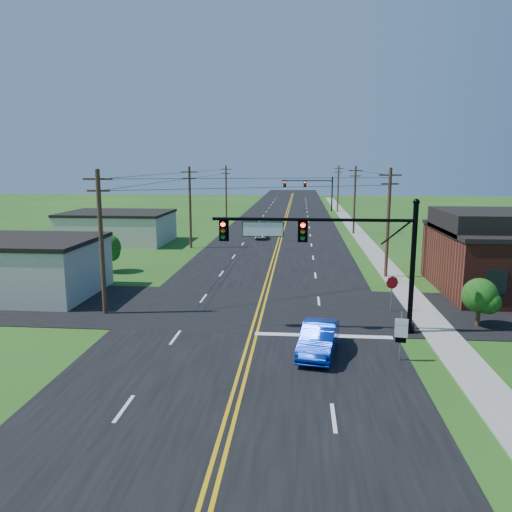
# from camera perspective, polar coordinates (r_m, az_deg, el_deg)

# --- Properties ---
(ground) EXTENTS (260.00, 260.00, 0.00)m
(ground) POSITION_cam_1_polar(r_m,az_deg,el_deg) (21.55, -2.55, -15.09)
(ground) COLOR #1D4914
(ground) RESTS_ON ground
(road_main) EXTENTS (16.00, 220.00, 0.04)m
(road_main) POSITION_cam_1_polar(r_m,az_deg,el_deg) (69.93, 2.87, 2.88)
(road_main) COLOR black
(road_main) RESTS_ON ground
(road_cross) EXTENTS (70.00, 10.00, 0.04)m
(road_cross) POSITION_cam_1_polar(r_m,az_deg,el_deg) (32.72, 0.24, -5.98)
(road_cross) COLOR black
(road_cross) RESTS_ON ground
(sidewalk) EXTENTS (2.00, 160.00, 0.08)m
(sidewalk) POSITION_cam_1_polar(r_m,az_deg,el_deg) (60.49, 12.49, 1.46)
(sidewalk) COLOR gray
(sidewalk) RESTS_ON ground
(signal_mast_main) EXTENTS (11.30, 0.60, 7.48)m
(signal_mast_main) POSITION_cam_1_polar(r_m,az_deg,el_deg) (27.69, 8.52, 0.92)
(signal_mast_main) COLOR black
(signal_mast_main) RESTS_ON ground
(signal_mast_far) EXTENTS (10.98, 0.60, 7.48)m
(signal_mast_far) POSITION_cam_1_polar(r_m,az_deg,el_deg) (99.39, 6.17, 7.72)
(signal_mast_far) COLOR black
(signal_mast_far) RESTS_ON ground
(cream_bldg_near) EXTENTS (10.20, 8.20, 4.10)m
(cream_bldg_near) POSITION_cam_1_polar(r_m,az_deg,el_deg) (39.30, -25.02, -1.12)
(cream_bldg_near) COLOR silver
(cream_bldg_near) RESTS_ON ground
(cream_bldg_far) EXTENTS (12.20, 9.20, 3.70)m
(cream_bldg_far) POSITION_cam_1_polar(r_m,az_deg,el_deg) (61.66, -15.53, 3.19)
(cream_bldg_far) COLOR silver
(cream_bldg_far) RESTS_ON ground
(utility_pole_left_a) EXTENTS (1.80, 0.28, 9.00)m
(utility_pole_left_a) POSITION_cam_1_polar(r_m,az_deg,el_deg) (32.01, -17.28, 1.79)
(utility_pole_left_a) COLOR #3C2C1B
(utility_pole_left_a) RESTS_ON ground
(utility_pole_left_b) EXTENTS (1.80, 0.28, 9.00)m
(utility_pole_left_b) POSITION_cam_1_polar(r_m,az_deg,el_deg) (55.79, -7.55, 5.71)
(utility_pole_left_b) COLOR #3C2C1B
(utility_pole_left_b) RESTS_ON ground
(utility_pole_left_c) EXTENTS (1.80, 0.28, 9.00)m
(utility_pole_left_c) POSITION_cam_1_polar(r_m,az_deg,el_deg) (82.29, -3.44, 7.31)
(utility_pole_left_c) COLOR #3C2C1B
(utility_pole_left_c) RESTS_ON ground
(utility_pole_right_a) EXTENTS (1.80, 0.28, 9.00)m
(utility_pole_right_a) POSITION_cam_1_polar(r_m,az_deg,el_deg) (42.12, 14.87, 3.91)
(utility_pole_right_a) COLOR #3C2C1B
(utility_pole_right_a) RESTS_ON ground
(utility_pole_right_b) EXTENTS (1.80, 0.28, 9.00)m
(utility_pole_right_b) POSITION_cam_1_polar(r_m,az_deg,el_deg) (67.79, 11.20, 6.44)
(utility_pole_right_b) COLOR #3C2C1B
(utility_pole_right_b) RESTS_ON ground
(utility_pole_right_c) EXTENTS (1.80, 0.28, 9.00)m
(utility_pole_right_c) POSITION_cam_1_polar(r_m,az_deg,el_deg) (97.63, 9.36, 7.69)
(utility_pole_right_c) COLOR #3C2C1B
(utility_pole_right_c) RESTS_ON ground
(tree_right_back) EXTENTS (3.00, 3.00, 4.10)m
(tree_right_back) POSITION_cam_1_polar(r_m,az_deg,el_deg) (47.66, 21.31, 1.70)
(tree_right_back) COLOR #3C2C1B
(tree_right_back) RESTS_ON ground
(shrub_corner) EXTENTS (2.00, 2.00, 2.86)m
(shrub_corner) POSITION_cam_1_polar(r_m,az_deg,el_deg) (31.46, 24.20, -4.15)
(shrub_corner) COLOR #3C2C1B
(shrub_corner) RESTS_ON ground
(tree_left) EXTENTS (2.40, 2.40, 3.37)m
(tree_left) POSITION_cam_1_polar(r_m,az_deg,el_deg) (45.06, -16.67, 0.95)
(tree_left) COLOR #3C2C1B
(tree_left) RESTS_ON ground
(blue_car) EXTENTS (2.36, 4.85, 1.53)m
(blue_car) POSITION_cam_1_polar(r_m,az_deg,el_deg) (25.15, 7.18, -9.44)
(blue_car) COLOR #07279E
(blue_car) RESTS_ON ground
(distant_car) EXTENTS (1.60, 3.64, 1.22)m
(distant_car) POSITION_cam_1_polar(r_m,az_deg,el_deg) (62.48, 0.57, 2.52)
(distant_car) COLOR #B3B2B7
(distant_car) RESTS_ON ground
(route_sign) EXTENTS (0.61, 0.15, 2.44)m
(route_sign) POSITION_cam_1_polar(r_m,az_deg,el_deg) (24.87, 16.24, -8.41)
(route_sign) COLOR slate
(route_sign) RESTS_ON ground
(stop_sign) EXTENTS (0.80, 0.30, 2.34)m
(stop_sign) POSITION_cam_1_polar(r_m,az_deg,el_deg) (32.68, 15.29, -3.36)
(stop_sign) COLOR slate
(stop_sign) RESTS_ON ground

